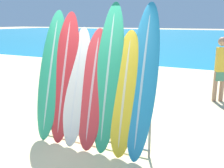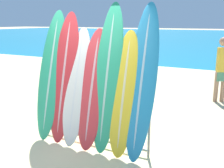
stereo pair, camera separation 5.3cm
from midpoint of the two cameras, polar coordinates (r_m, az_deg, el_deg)
name	(u,v)px [view 1 (the left image)]	position (r m, az deg, el deg)	size (l,w,h in m)	color
ground_plane	(68,146)	(5.04, -9.78, -13.12)	(160.00, 160.00, 0.00)	beige
ocean_water	(222,37)	(41.89, 22.81, 9.44)	(120.00, 60.00, 0.01)	teal
surfboard_rack	(93,118)	(4.84, -4.55, -7.42)	(2.22, 0.04, 0.96)	gray
surfboard_slot_0	(51,75)	(5.20, -13.41, 1.97)	(0.56, 0.76, 2.46)	#289E70
surfboard_slot_1	(64,77)	(5.01, -10.63, 1.45)	(0.57, 0.70, 2.43)	red
surfboard_slot_2	(77,87)	(4.84, -8.00, -0.58)	(0.51, 0.69, 2.15)	silver
surfboard_slot_3	(93,89)	(4.65, -4.50, -1.12)	(0.55, 0.67, 2.14)	red
surfboard_slot_4	(108,78)	(4.51, -1.19, 1.35)	(0.51, 0.70, 2.58)	#289E70
surfboard_slot_5	(125,94)	(4.38, 2.43, -2.19)	(0.51, 0.61, 2.11)	yellow
surfboard_slot_6	(143,82)	(4.28, 6.33, 0.47)	(0.49, 0.75, 2.56)	teal
person_near_water	(220,67)	(7.91, 22.34, 3.45)	(0.31, 0.26, 1.82)	#A87A5B
person_mid_beach	(103,62)	(9.11, -2.18, 4.74)	(0.26, 0.26, 1.56)	tan
person_far_left	(104,67)	(7.69, -1.94, 3.61)	(0.28, 0.23, 1.68)	#846047
person_far_right	(144,55)	(10.75, 6.82, 6.29)	(0.22, 0.27, 1.66)	beige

